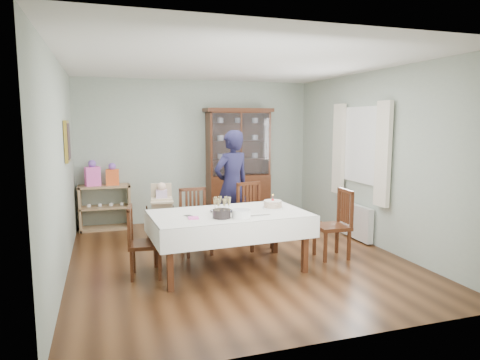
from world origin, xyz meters
name	(u,v)px	position (x,y,z in m)	size (l,w,h in m)	color
floor	(236,257)	(0.00, 0.00, 0.00)	(5.00, 5.00, 0.00)	#593319
room_shell	(225,136)	(0.00, 0.53, 1.70)	(5.00, 5.00, 5.00)	#9EAA99
dining_table	(229,241)	(-0.23, -0.45, 0.38)	(2.06, 1.25, 0.76)	#432010
china_cabinet	(238,163)	(0.75, 2.26, 1.12)	(1.30, 0.48, 2.18)	#432010
sideboard	(105,207)	(-1.75, 2.28, 0.40)	(0.90, 0.38, 0.80)	tan
picture_frame	(67,141)	(-2.22, 0.80, 1.65)	(0.04, 0.48, 0.58)	gold
window	(363,145)	(2.22, 0.30, 1.55)	(0.04, 1.02, 1.22)	white
curtain_left	(383,154)	(2.16, -0.32, 1.45)	(0.07, 0.30, 1.55)	silver
curtain_right	(339,149)	(2.16, 0.92, 1.45)	(0.07, 0.30, 1.55)	silver
radiator	(356,221)	(2.16, 0.30, 0.30)	(0.10, 0.80, 0.55)	white
chair_far_left	(196,234)	(-0.50, 0.38, 0.28)	(0.45, 0.45, 0.95)	#432010
chair_far_right	(255,228)	(0.43, 0.41, 0.29)	(0.54, 0.54, 0.99)	#432010
chair_end_left	(145,256)	(-1.31, -0.37, 0.27)	(0.46, 0.46, 0.90)	#432010
chair_end_right	(333,238)	(1.31, -0.41, 0.29)	(0.46, 0.46, 0.97)	#432010
woman	(232,186)	(0.21, 0.89, 0.90)	(0.65, 0.43, 1.79)	black
high_chair	(162,220)	(-0.90, 1.02, 0.38)	(0.48, 0.48, 0.98)	black
champagne_tray	(222,208)	(-0.31, -0.39, 0.82)	(0.32, 0.32, 0.19)	silver
birthday_cake	(273,204)	(0.41, -0.36, 0.81)	(0.28, 0.28, 0.19)	white
plate_stack_dark	(222,214)	(-0.41, -0.71, 0.81)	(0.22, 0.22, 0.10)	black
plate_stack_white	(241,214)	(-0.17, -0.77, 0.81)	(0.23, 0.23, 0.10)	white
napkin_stack	(193,218)	(-0.74, -0.64, 0.77)	(0.12, 0.12, 0.02)	#FF5DC3
cutlery	(187,216)	(-0.80, -0.52, 0.77)	(0.11, 0.15, 0.01)	silver
cake_knife	(259,215)	(0.07, -0.74, 0.77)	(0.30, 0.03, 0.01)	silver
gift_bag_pink	(93,174)	(-1.94, 2.26, 1.00)	(0.28, 0.21, 0.46)	#FF5DC3
gift_bag_orange	(112,175)	(-1.60, 2.26, 0.98)	(0.23, 0.17, 0.40)	#FF6228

